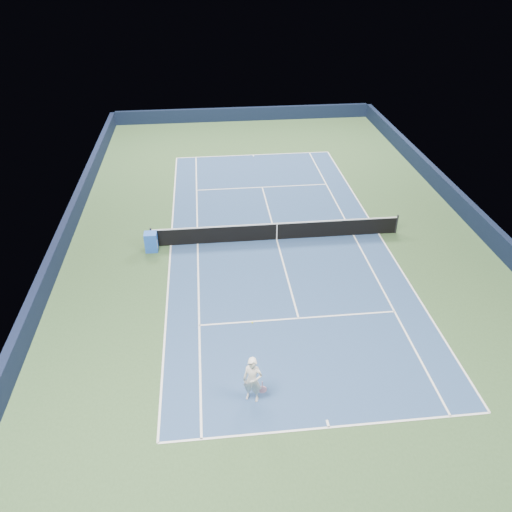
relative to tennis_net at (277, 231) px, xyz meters
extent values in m
plane|color=#2F4A28|center=(0.00, 0.00, -0.50)|extent=(40.00, 40.00, 0.00)
cube|color=black|center=(0.00, 19.82, 0.05)|extent=(22.00, 0.35, 1.10)
cube|color=black|center=(10.82, 0.00, 0.05)|extent=(0.35, 40.00, 1.10)
cube|color=#101832|center=(-10.82, 0.00, 0.05)|extent=(0.35, 40.00, 1.10)
cube|color=navy|center=(0.00, 0.00, -0.50)|extent=(10.97, 23.77, 0.01)
cube|color=white|center=(0.00, 11.88, -0.50)|extent=(10.97, 0.08, 0.00)
cube|color=white|center=(0.00, -11.88, -0.50)|extent=(10.97, 0.08, 0.00)
cube|color=white|center=(5.49, 0.00, -0.50)|extent=(0.08, 23.77, 0.00)
cube|color=white|center=(-5.49, 0.00, -0.50)|extent=(0.08, 23.77, 0.00)
cube|color=white|center=(4.12, 0.00, -0.50)|extent=(0.08, 23.77, 0.00)
cube|color=white|center=(-4.12, 0.00, -0.50)|extent=(0.08, 23.77, 0.00)
cube|color=white|center=(0.00, 6.40, -0.50)|extent=(8.23, 0.08, 0.00)
cube|color=white|center=(0.00, -6.40, -0.50)|extent=(8.23, 0.08, 0.00)
cube|color=white|center=(0.00, 0.00, -0.50)|extent=(0.08, 12.80, 0.00)
cube|color=white|center=(0.00, 11.73, -0.50)|extent=(0.08, 0.30, 0.00)
cube|color=white|center=(0.00, -11.73, -0.50)|extent=(0.08, 0.30, 0.00)
cylinder|color=black|center=(-6.40, 0.00, 0.03)|extent=(0.10, 0.10, 1.07)
cylinder|color=black|center=(6.40, 0.00, 0.03)|extent=(0.10, 0.10, 1.07)
cube|color=black|center=(0.00, 0.00, -0.05)|extent=(12.80, 0.03, 0.91)
cube|color=white|center=(0.00, 0.00, 0.44)|extent=(12.80, 0.04, 0.06)
cube|color=white|center=(0.00, 0.00, -0.05)|extent=(0.05, 0.04, 0.91)
cube|color=blue|center=(-6.40, -0.38, 0.00)|extent=(0.62, 0.57, 1.01)
cube|color=silver|center=(-6.11, -0.38, -0.05)|extent=(0.06, 0.45, 0.45)
imported|color=white|center=(-2.33, -10.42, 0.41)|extent=(0.78, 0.64, 1.83)
cylinder|color=pink|center=(-2.01, -10.47, 0.20)|extent=(0.03, 0.03, 0.30)
cylinder|color=black|center=(-2.01, -10.47, -0.04)|extent=(0.30, 0.02, 0.30)
cylinder|color=pink|center=(-2.01, -10.47, -0.04)|extent=(0.32, 0.03, 0.32)
sphere|color=gold|center=(-2.23, -9.42, 2.05)|extent=(0.07, 0.07, 0.07)
camera|label=1|loc=(-3.48, -22.08, 12.95)|focal=35.00mm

